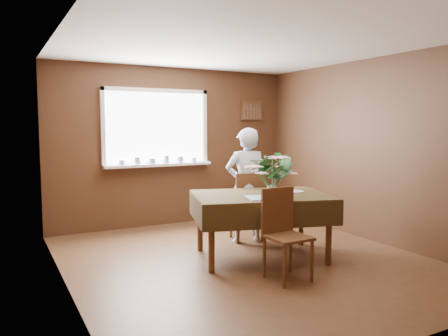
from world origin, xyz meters
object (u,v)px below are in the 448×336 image
dining_table (261,202)px  seated_woman (246,185)px  chair_far (248,204)px  flower_bouquet (272,171)px  chair_near (283,229)px

dining_table → seated_woman: seated_woman is taller
chair_far → flower_bouquet: (-0.28, -0.97, 0.56)m
dining_table → chair_far: chair_far is taller
dining_table → chair_far: 0.77m
seated_woman → chair_far: bearing=-149.5°
chair_far → seated_woman: 0.26m
dining_table → chair_near: (-0.18, -0.69, -0.16)m
dining_table → chair_near: bearing=-87.6°
flower_bouquet → dining_table: bearing=84.3°
dining_table → flower_bouquet: size_ratio=3.36×
chair_near → flower_bouquet: size_ratio=1.72×
chair_far → flower_bouquet: size_ratio=1.74×
dining_table → flower_bouquet: 0.47m
seated_woman → chair_near: bearing=89.4°
chair_near → flower_bouquet: bearing=69.5°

